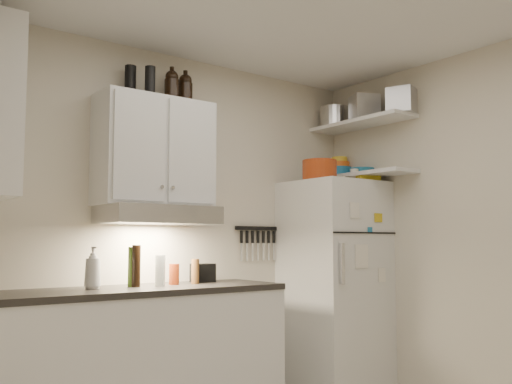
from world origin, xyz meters
TOP-DOWN VIEW (x-y plane):
  - back_wall at (0.00, 1.51)m, footprint 3.20×0.02m
  - right_wall at (1.61, 0.00)m, footprint 0.02×3.00m
  - base_cabinet at (-0.55, 1.20)m, footprint 2.10×0.60m
  - countertop at (-0.55, 1.20)m, footprint 2.10×0.62m
  - upper_cabinet at (-0.30, 1.33)m, footprint 0.80×0.33m
  - range_hood at (-0.30, 1.27)m, footprint 0.76×0.46m
  - fridge at (1.25, 1.16)m, footprint 0.70×0.68m
  - shelf_hi at (1.45, 1.02)m, footprint 0.30×0.95m
  - shelf_lo at (1.45, 1.02)m, footprint 0.30×0.95m
  - knife_strip at (0.70, 1.49)m, footprint 0.42×0.02m
  - dutch_oven at (1.04, 1.10)m, footprint 0.29×0.29m
  - book_stack at (1.44, 0.99)m, footprint 0.26×0.28m
  - spice_jar at (1.37, 1.03)m, footprint 0.07×0.07m
  - stock_pot at (1.45, 1.33)m, footprint 0.28×0.28m
  - tin_a at (1.45, 0.98)m, footprint 0.27×0.26m
  - tin_b at (1.49, 0.63)m, footprint 0.26×0.26m
  - bowl_teal at (1.49, 1.33)m, footprint 0.22×0.22m
  - bowl_orange at (1.53, 1.36)m, footprint 0.18×0.18m
  - bowl_yellow at (1.53, 1.36)m, footprint 0.14×0.14m
  - plates at (1.49, 1.06)m, footprint 0.24×0.24m
  - growler_a at (-0.16, 1.37)m, footprint 0.14×0.14m
  - growler_b at (-0.02, 1.41)m, footprint 0.14×0.14m
  - thermos_a at (-0.37, 1.28)m, footprint 0.08×0.08m
  - thermos_b at (-0.46, 1.40)m, footprint 0.09×0.09m
  - soap_bottle at (-0.76, 1.23)m, footprint 0.12×0.12m
  - pepper_mill at (-0.03, 1.23)m, footprint 0.05×0.05m
  - oil_bottle at (-0.49, 1.25)m, footprint 0.06×0.06m
  - vinegar_bottle at (-0.48, 1.22)m, footprint 0.06×0.06m
  - clear_bottle at (-0.31, 1.20)m, footprint 0.08×0.08m
  - red_jar at (-0.18, 1.26)m, footprint 0.09×0.09m
  - caddy at (0.10, 1.34)m, footprint 0.17×0.13m

SIDE VIEW (x-z plane):
  - base_cabinet at x=-0.55m, z-range 0.00..0.88m
  - fridge at x=1.25m, z-range 0.00..1.70m
  - countertop at x=-0.55m, z-range 0.88..0.92m
  - caddy at x=0.10m, z-range 0.92..1.05m
  - red_jar at x=-0.18m, z-range 0.92..1.06m
  - pepper_mill at x=-0.03m, z-range 0.92..1.09m
  - clear_bottle at x=-0.31m, z-range 0.92..1.12m
  - oil_bottle at x=-0.49m, z-range 0.92..1.18m
  - vinegar_bottle at x=-0.48m, z-range 0.92..1.19m
  - soap_bottle at x=-0.76m, z-range 0.92..1.21m
  - back_wall at x=0.00m, z-range 0.00..2.60m
  - right_wall at x=1.61m, z-range 0.00..2.60m
  - knife_strip at x=0.70m, z-range 1.31..1.33m
  - range_hood at x=-0.30m, z-range 1.33..1.45m
  - book_stack at x=1.44m, z-range 1.70..1.78m
  - spice_jar at x=1.37m, z-range 1.70..1.81m
  - shelf_lo at x=1.45m, z-range 1.75..1.77m
  - dutch_oven at x=1.04m, z-range 1.70..1.86m
  - plates at x=1.49m, z-range 1.77..1.83m
  - bowl_teal at x=1.49m, z-range 1.77..1.86m
  - upper_cabinet at x=-0.30m, z-range 1.45..2.20m
  - bowl_orange at x=1.53m, z-range 1.86..1.92m
  - bowl_yellow at x=1.53m, z-range 1.92..1.96m
  - shelf_hi at x=1.45m, z-range 2.19..2.22m
  - thermos_a at x=-0.37m, z-range 2.20..2.41m
  - stock_pot at x=1.45m, z-range 2.21..2.39m
  - thermos_b at x=-0.46m, z-range 2.20..2.43m
  - tin_b at x=1.49m, z-range 2.21..2.42m
  - tin_a at x=1.45m, z-range 2.21..2.43m
  - growler_a at x=-0.16m, z-range 2.20..2.45m
  - growler_b at x=-0.02m, z-range 2.20..2.45m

